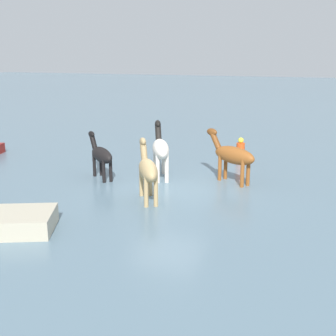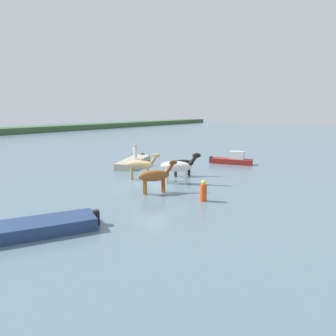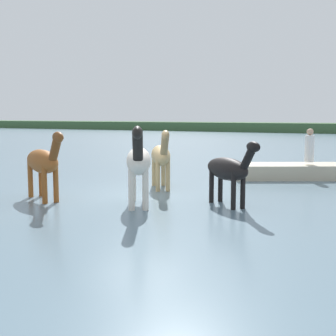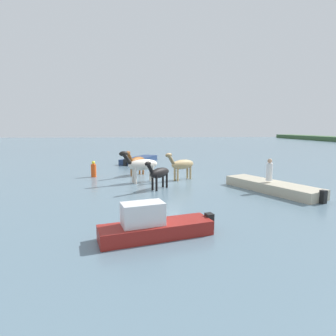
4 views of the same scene
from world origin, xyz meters
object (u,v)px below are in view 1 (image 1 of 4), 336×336
at_px(horse_pinto_flank, 148,170).
at_px(horse_mid_herd, 232,155).
at_px(horse_rear_stallion, 160,149).
at_px(horse_dun_straggler, 101,155).
at_px(buoy_channel_marker, 240,152).

bearing_deg(horse_pinto_flank, horse_mid_herd, -66.77).
xyz_separation_m(horse_rear_stallion, horse_mid_herd, (-2.70, -0.41, -0.09)).
xyz_separation_m(horse_pinto_flank, horse_dun_straggler, (2.73, -1.63, -0.10)).
relative_size(horse_mid_herd, horse_dun_straggler, 1.20).
height_order(horse_rear_stallion, buoy_channel_marker, horse_rear_stallion).
bearing_deg(horse_rear_stallion, buoy_channel_marker, -62.49).
distance_m(horse_rear_stallion, buoy_channel_marker, 4.17).
bearing_deg(horse_dun_straggler, buoy_channel_marker, -96.25).
distance_m(horse_rear_stallion, horse_mid_herd, 2.73).
xyz_separation_m(horse_pinto_flank, horse_mid_herd, (-1.98, -3.05, 0.01)).
bearing_deg(horse_dun_straggler, horse_mid_herd, -125.34).
height_order(horse_pinto_flank, horse_dun_straggler, horse_pinto_flank).
relative_size(horse_pinto_flank, horse_dun_straggler, 1.15).
distance_m(horse_pinto_flank, horse_dun_straggler, 3.18).
distance_m(horse_pinto_flank, horse_rear_stallion, 2.73).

